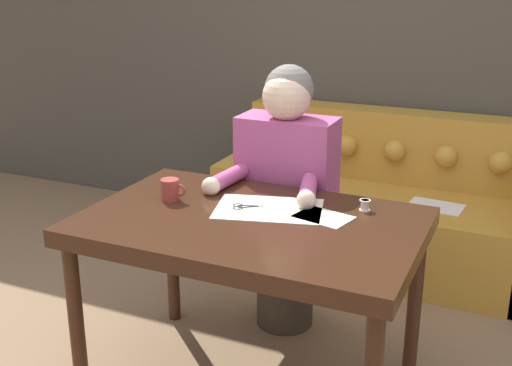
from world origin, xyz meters
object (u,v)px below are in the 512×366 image
(thread_spool, at_px, (365,205))
(scissors, at_px, (252,207))
(mug, at_px, (171,190))
(couch, at_px, (387,211))
(person, at_px, (286,197))
(dining_table, at_px, (251,237))

(thread_spool, bearing_deg, scissors, -160.40)
(mug, distance_m, thread_spool, 0.80)
(couch, height_order, person, person)
(scissors, height_order, thread_spool, thread_spool)
(mug, bearing_deg, dining_table, -7.53)
(couch, relative_size, person, 1.47)
(thread_spool, bearing_deg, mug, -164.78)
(mug, bearing_deg, couch, 67.33)
(mug, bearing_deg, scissors, 9.56)
(mug, bearing_deg, thread_spool, 15.22)
(couch, height_order, mug, couch)
(dining_table, xyz_separation_m, couch, (0.21, 1.49, -0.38))
(dining_table, distance_m, mug, 0.41)
(couch, xyz_separation_m, mug, (-0.60, -1.44, 0.50))
(scissors, bearing_deg, thread_spool, 19.60)
(dining_table, height_order, mug, mug)
(couch, distance_m, scissors, 1.48)
(couch, xyz_separation_m, thread_spool, (0.17, -1.23, 0.48))
(dining_table, bearing_deg, person, 97.09)
(dining_table, relative_size, scissors, 5.50)
(dining_table, bearing_deg, mug, 172.47)
(scissors, bearing_deg, mug, -170.44)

